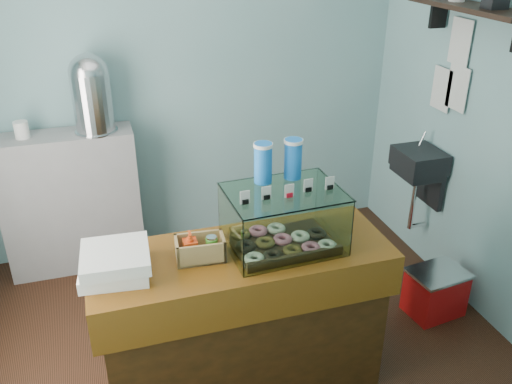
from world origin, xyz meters
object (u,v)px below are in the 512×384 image
object	(u,v)px
counter	(243,318)
red_cooler	(435,292)
display_case	(281,214)
coffee_urn	(91,91)

from	to	relation	value
counter	red_cooler	world-z (taller)	counter
counter	display_case	size ratio (longest dim) A/B	2.62
counter	coffee_urn	world-z (taller)	coffee_urn
display_case	coffee_urn	bearing A→B (deg)	117.51
display_case	red_cooler	size ratio (longest dim) A/B	1.48
counter	red_cooler	distance (m)	1.49
coffee_urn	red_cooler	xyz separation A→B (m)	(2.09, -1.35, -1.23)
counter	display_case	xyz separation A→B (m)	(0.23, 0.03, 0.62)
red_cooler	display_case	bearing A→B (deg)	-178.75
display_case	red_cooler	distance (m)	1.53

